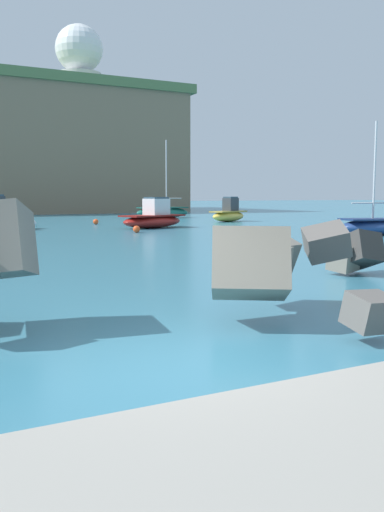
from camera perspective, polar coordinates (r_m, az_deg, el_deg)
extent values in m
plane|color=teal|center=(7.49, -2.72, -11.34)|extent=(400.00, 400.00, 0.00)
cube|color=gray|center=(16.16, 15.72, -0.13)|extent=(0.95, 0.95, 0.87)
cube|color=#605B56|center=(8.84, 18.39, -5.60)|extent=(0.74, 0.66, 0.66)
cube|color=slate|center=(11.05, 7.95, 0.04)|extent=(1.16, 1.24, 1.08)
cube|color=#605B56|center=(11.58, 13.98, 1.46)|extent=(1.22, 1.17, 0.94)
cube|color=gray|center=(9.44, 6.12, -0.92)|extent=(1.83, 1.86, 1.39)
cube|color=gray|center=(10.44, 8.71, -0.62)|extent=(0.90, 0.86, 0.73)
cube|color=#3D3A38|center=(16.32, 17.18, 0.58)|extent=(1.10, 1.31, 1.32)
ellipsoid|color=maroon|center=(38.19, -4.19, 3.65)|extent=(5.48, 3.71, 0.91)
cube|color=maroon|center=(38.18, -4.19, 4.27)|extent=(5.04, 3.41, 0.10)
cube|color=silver|center=(38.42, -3.78, 5.20)|extent=(1.86, 1.71, 1.14)
cube|color=#334C5B|center=(38.41, -3.79, 6.14)|extent=(1.67, 1.54, 0.12)
ellipsoid|color=navy|center=(33.14, 19.03, 2.93)|extent=(4.92, 3.25, 0.95)
cube|color=navy|center=(33.12, 19.06, 3.68)|extent=(4.52, 2.99, 0.10)
cylinder|color=silver|center=(32.95, 18.72, 8.57)|extent=(0.12, 0.12, 5.54)
cylinder|color=silver|center=(32.93, 18.61, 5.32)|extent=(2.63, 0.81, 0.08)
ellipsoid|color=#EAC64C|center=(47.49, 3.87, 4.20)|extent=(4.36, 3.01, 0.92)
cube|color=#AF9539|center=(47.47, 3.87, 4.71)|extent=(4.01, 2.77, 0.10)
cube|color=#33383D|center=(47.71, 4.09, 5.44)|extent=(1.49, 1.33, 1.14)
cube|color=#334C5B|center=(47.70, 4.10, 6.20)|extent=(1.34, 1.20, 0.12)
ellipsoid|color=#1E6656|center=(54.71, -3.12, 4.59)|extent=(5.60, 1.65, 1.10)
cube|color=#164C41|center=(54.69, -3.12, 5.12)|extent=(5.15, 1.52, 0.10)
cylinder|color=silver|center=(54.89, -2.73, 8.67)|extent=(0.12, 0.12, 6.71)
cylinder|color=silver|center=(54.85, -2.72, 6.11)|extent=(3.35, 0.11, 0.08)
sphere|color=#E54C1E|center=(43.36, -10.13, 3.59)|extent=(0.44, 0.44, 0.44)
sphere|color=silver|center=(42.19, -16.43, 3.35)|extent=(0.44, 0.44, 0.44)
sphere|color=#E54C1E|center=(33.39, -5.88, 2.84)|extent=(0.44, 0.44, 0.44)
cylinder|color=silver|center=(80.14, -11.76, 17.63)|extent=(5.93, 5.93, 2.13)
sphere|color=white|center=(81.10, -11.84, 20.62)|extent=(6.50, 6.50, 6.50)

